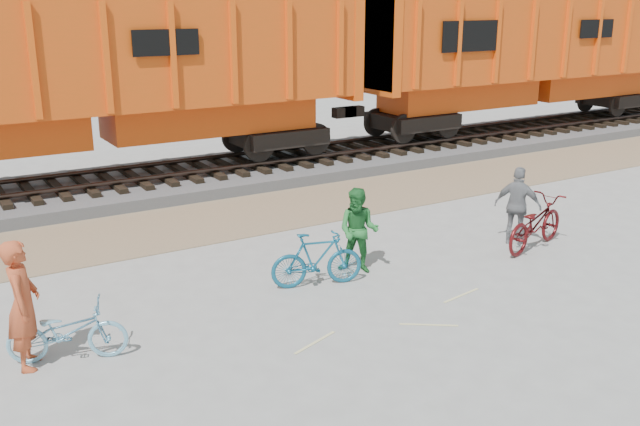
% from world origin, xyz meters
% --- Properties ---
extents(ground, '(120.00, 120.00, 0.00)m').
position_xyz_m(ground, '(0.00, 0.00, 0.00)').
color(ground, '#9E9E99').
rests_on(ground, ground).
extents(gravel_strip, '(120.00, 3.00, 0.02)m').
position_xyz_m(gravel_strip, '(0.00, 5.50, 0.01)').
color(gravel_strip, '#967B5D').
rests_on(gravel_strip, ground).
extents(ballast_bed, '(120.00, 4.00, 0.30)m').
position_xyz_m(ballast_bed, '(0.00, 9.00, 0.15)').
color(ballast_bed, slate).
rests_on(ballast_bed, ground).
extents(track, '(120.00, 2.60, 0.24)m').
position_xyz_m(track, '(0.00, 9.00, 0.47)').
color(track, black).
rests_on(track, ballast_bed).
extents(hopper_car_center, '(14.00, 3.13, 4.65)m').
position_xyz_m(hopper_car_center, '(-1.53, 9.00, 3.01)').
color(hopper_car_center, black).
rests_on(hopper_car_center, track).
extents(hopper_car_right, '(14.00, 3.13, 4.65)m').
position_xyz_m(hopper_car_right, '(13.47, 9.00, 3.01)').
color(hopper_car_right, black).
rests_on(hopper_car_right, track).
extents(bicycle_blue, '(1.72, 1.10, 0.85)m').
position_xyz_m(bicycle_blue, '(-4.18, 0.53, 0.43)').
color(bicycle_blue, '#78B9D8').
rests_on(bicycle_blue, ground).
extents(bicycle_teal, '(1.69, 0.88, 0.98)m').
position_xyz_m(bicycle_teal, '(0.13, 1.04, 0.49)').
color(bicycle_teal, '#135776').
rests_on(bicycle_teal, ground).
extents(bicycle_maroon, '(2.10, 1.19, 1.04)m').
position_xyz_m(bicycle_maroon, '(4.86, 0.47, 0.52)').
color(bicycle_maroon, '#4C0D0F').
rests_on(bicycle_maroon, ground).
extents(person_solo, '(0.61, 0.76, 1.82)m').
position_xyz_m(person_solo, '(-4.68, 0.63, 0.91)').
color(person_solo, '#B54725').
rests_on(person_solo, ground).
extents(person_man, '(0.96, 0.96, 1.57)m').
position_xyz_m(person_man, '(1.13, 1.24, 0.79)').
color(person_man, '#216A2D').
rests_on(person_man, ground).
extents(person_woman, '(0.82, 1.01, 1.60)m').
position_xyz_m(person_woman, '(4.76, 0.87, 0.80)').
color(person_woman, slate).
rests_on(person_woman, ground).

